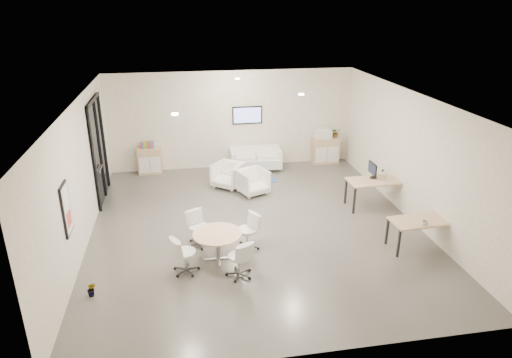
{
  "coord_description": "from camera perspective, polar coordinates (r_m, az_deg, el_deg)",
  "views": [
    {
      "loc": [
        -1.74,
        -10.03,
        5.33
      ],
      "look_at": [
        0.08,
        0.4,
        1.11
      ],
      "focal_mm": 32.0,
      "sensor_mm": 36.0,
      "label": 1
    }
  ],
  "objects": [
    {
      "name": "monitor",
      "position": [
        12.68,
        14.38,
        1.11
      ],
      "size": [
        0.2,
        0.5,
        0.44
      ],
      "color": "black",
      "rests_on": "desk_rear"
    },
    {
      "name": "loveseat",
      "position": [
        15.16,
        -0.05,
        2.5
      ],
      "size": [
        1.71,
        0.93,
        0.62
      ],
      "rotation": [
        0.0,
        0.0,
        -0.06
      ],
      "color": "white",
      "rests_on": "room_shell"
    },
    {
      "name": "armchair_left",
      "position": [
        13.71,
        -3.54,
        0.64
      ],
      "size": [
        1.09,
        1.08,
        0.82
      ],
      "primitive_type": "imported",
      "rotation": [
        0.0,
        0.0,
        -0.66
      ],
      "color": "white",
      "rests_on": "room_shell"
    },
    {
      "name": "plant_cabinet",
      "position": [
        15.81,
        9.91,
        5.6
      ],
      "size": [
        0.32,
        0.35,
        0.25
      ],
      "primitive_type": "imported",
      "rotation": [
        0.0,
        0.0,
        -0.1
      ],
      "color": "#3F7F3F",
      "rests_on": "sideboard_right"
    },
    {
      "name": "glass_door",
      "position": [
        13.29,
        -19.09,
        3.76
      ],
      "size": [
        0.09,
        1.9,
        2.85
      ],
      "color": "black",
      "rests_on": "room_shell"
    },
    {
      "name": "plant_floor",
      "position": [
        9.53,
        -19.81,
        -13.27
      ],
      "size": [
        0.24,
        0.35,
        0.14
      ],
      "primitive_type": "imported",
      "rotation": [
        0.0,
        0.0,
        -0.23
      ],
      "color": "#3F7F3F",
      "rests_on": "room_shell"
    },
    {
      "name": "ceiling_spots",
      "position": [
        11.18,
        -1.84,
        10.62
      ],
      "size": [
        3.14,
        4.14,
        0.03
      ],
      "color": "#FFEAC6",
      "rests_on": "room_shell"
    },
    {
      "name": "desk_front",
      "position": [
        10.91,
        19.88,
        -5.18
      ],
      "size": [
        1.4,
        0.76,
        0.71
      ],
      "rotation": [
        0.0,
        0.0,
        0.06
      ],
      "color": "tan",
      "rests_on": "room_shell"
    },
    {
      "name": "sideboard_left",
      "position": [
        15.16,
        -13.12,
        2.24
      ],
      "size": [
        0.76,
        0.39,
        0.85
      ],
      "color": "tan",
      "rests_on": "room_shell"
    },
    {
      "name": "desk_rear",
      "position": [
        12.68,
        14.69,
        -0.45
      ],
      "size": [
        1.52,
        0.81,
        0.78
      ],
      "rotation": [
        0.0,
        0.0,
        0.04
      ],
      "color": "tan",
      "rests_on": "room_shell"
    },
    {
      "name": "sideboard_right",
      "position": [
        15.88,
        8.66,
        3.56
      ],
      "size": [
        0.9,
        0.44,
        0.9
      ],
      "color": "tan",
      "rests_on": "room_shell"
    },
    {
      "name": "armchair_right",
      "position": [
        13.21,
        -0.4,
        -0.21
      ],
      "size": [
        0.99,
        0.97,
        0.8
      ],
      "primitive_type": "imported",
      "rotation": [
        0.0,
        0.0,
        0.38
      ],
      "color": "white",
      "rests_on": "room_shell"
    },
    {
      "name": "round_table",
      "position": [
        9.89,
        -4.83,
        -7.21
      ],
      "size": [
        1.06,
        1.06,
        0.64
      ],
      "color": "tan",
      "rests_on": "room_shell"
    },
    {
      "name": "room_shell",
      "position": [
        10.84,
        -0.06,
        1.59
      ],
      "size": [
        9.6,
        10.6,
        4.8
      ],
      "color": "#514E4A",
      "rests_on": "ground"
    },
    {
      "name": "books",
      "position": [
        15.0,
        -13.44,
        4.18
      ],
      "size": [
        0.44,
        0.14,
        0.22
      ],
      "color": "red",
      "rests_on": "sideboard_left"
    },
    {
      "name": "wall_tv",
      "position": [
        15.1,
        -1.1,
        7.99
      ],
      "size": [
        0.98,
        0.06,
        0.58
      ],
      "color": "black",
      "rests_on": "room_shell"
    },
    {
      "name": "artwork",
      "position": [
        9.51,
        -22.62,
        -3.53
      ],
      "size": [
        0.05,
        0.54,
        1.04
      ],
      "color": "black",
      "rests_on": "room_shell"
    },
    {
      "name": "cup",
      "position": [
        10.63,
        20.35,
        -5.11
      ],
      "size": [
        0.16,
        0.14,
        0.13
      ],
      "primitive_type": "imported",
      "rotation": [
        0.0,
        0.0,
        -0.35
      ],
      "color": "white",
      "rests_on": "desk_front"
    },
    {
      "name": "meeting_chairs",
      "position": [
        9.96,
        -4.81,
        -7.96
      ],
      "size": [
        2.19,
        2.19,
        0.82
      ],
      "color": "white",
      "rests_on": "room_shell"
    },
    {
      "name": "blue_rug",
      "position": [
        14.39,
        -0.6,
        0.0
      ],
      "size": [
        1.57,
        1.15,
        0.01
      ],
      "primitive_type": "cube",
      "rotation": [
        0.0,
        0.0,
        0.12
      ],
      "color": "#305B94",
      "rests_on": "room_shell"
    },
    {
      "name": "printer",
      "position": [
        15.67,
        8.44,
        5.69
      ],
      "size": [
        0.5,
        0.41,
        0.35
      ],
      "rotation": [
        0.0,
        0.0,
        -0.01
      ],
      "color": "white",
      "rests_on": "sideboard_right"
    }
  ]
}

